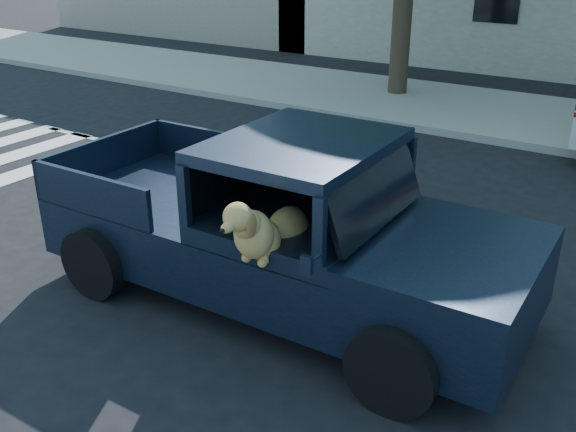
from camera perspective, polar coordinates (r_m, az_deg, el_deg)
name	(u,v)px	position (r m, az deg, el deg)	size (l,w,h in m)	color
ground	(364,360)	(6.16, 6.79, -12.59)	(120.00, 120.00, 0.00)	black
far_sidewalk	(571,124)	(14.31, 23.82, 7.47)	(60.00, 4.00, 0.15)	gray
pickup_truck	(273,246)	(6.76, -1.33, -2.64)	(5.16, 2.64, 1.84)	black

